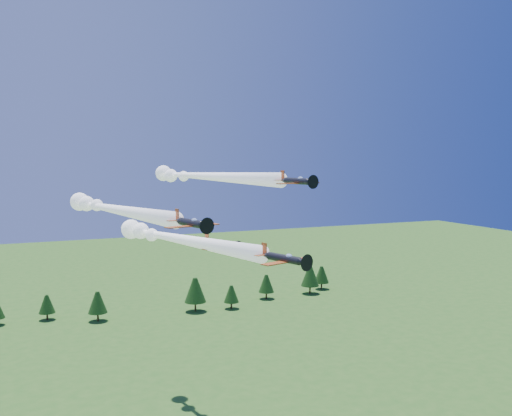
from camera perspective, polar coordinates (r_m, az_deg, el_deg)
name	(u,v)px	position (r m, az deg, el deg)	size (l,w,h in m)	color
plane_lead	(175,238)	(97.43, -8.09, -3.00)	(19.02, 45.87, 3.70)	black
plane_left	(113,209)	(105.55, -14.16, -0.08)	(16.26, 50.09, 3.70)	black
plane_right	(203,176)	(118.83, -5.29, 3.20)	(15.27, 56.69, 3.70)	black
plane_slot	(221,245)	(92.26, -3.47, -3.69)	(7.58, 8.48, 2.69)	black
treeline	(134,296)	(198.21, -12.11, -8.58)	(173.26, 19.26, 11.61)	#382314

